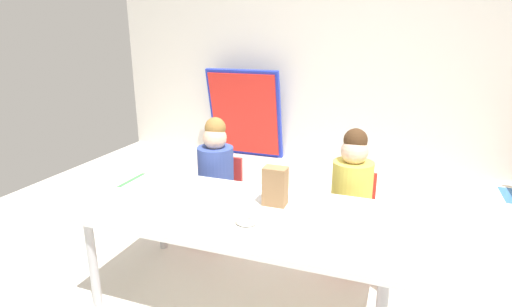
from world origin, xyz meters
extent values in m
cube|color=silver|center=(0.00, 0.00, -0.01)|extent=(5.72, 4.56, 0.02)
cube|color=#478C51|center=(-1.80, 0.90, 0.00)|extent=(0.43, 0.43, 0.00)
cube|color=#336BB2|center=(0.00, 0.90, 0.00)|extent=(0.43, 0.43, 0.00)
cube|color=#478C51|center=(-0.45, 0.45, 0.00)|extent=(0.43, 0.43, 0.00)
cube|color=beige|center=(0.00, 2.28, 1.29)|extent=(5.72, 0.10, 2.58)
cube|color=white|center=(-0.15, -0.51, 0.55)|extent=(1.69, 0.80, 0.04)
cylinder|color=#B2B2B7|center=(-0.92, -0.85, 0.27)|extent=(0.05, 0.05, 0.53)
cylinder|color=#B2B2B7|center=(-0.92, -0.17, 0.27)|extent=(0.05, 0.05, 0.53)
cylinder|color=#B2B2B7|center=(0.61, -0.17, 0.27)|extent=(0.05, 0.05, 0.53)
cube|color=red|center=(-0.62, 0.11, 0.30)|extent=(0.32, 0.30, 0.03)
cube|color=red|center=(-0.62, 0.26, 0.45)|extent=(0.29, 0.02, 0.30)
cylinder|color=#384C99|center=(-0.62, 0.11, 0.52)|extent=(0.30, 0.30, 0.38)
sphere|color=beige|center=(-0.62, 0.11, 0.78)|extent=(0.17, 0.17, 0.17)
sphere|color=olive|center=(-0.62, 0.12, 0.85)|extent=(0.15, 0.15, 0.15)
cylinder|color=red|center=(-0.76, -0.02, 0.15)|extent=(0.02, 0.02, 0.28)
cylinder|color=red|center=(-0.48, -0.02, 0.15)|extent=(0.02, 0.02, 0.28)
cylinder|color=red|center=(-0.76, 0.24, 0.15)|extent=(0.02, 0.02, 0.28)
cylinder|color=red|center=(-0.48, 0.24, 0.15)|extent=(0.02, 0.02, 0.28)
cube|color=red|center=(0.35, 0.11, 0.30)|extent=(0.32, 0.30, 0.03)
cube|color=red|center=(0.35, 0.26, 0.45)|extent=(0.29, 0.02, 0.30)
cylinder|color=#D8C64C|center=(0.35, 0.11, 0.52)|extent=(0.27, 0.27, 0.38)
sphere|color=beige|center=(0.35, 0.11, 0.78)|extent=(0.17, 0.17, 0.17)
sphere|color=#472D19|center=(0.35, 0.12, 0.85)|extent=(0.15, 0.15, 0.15)
cylinder|color=red|center=(0.21, -0.02, 0.15)|extent=(0.02, 0.02, 0.28)
cylinder|color=red|center=(0.49, -0.02, 0.15)|extent=(0.02, 0.02, 0.28)
cylinder|color=red|center=(0.21, 0.24, 0.15)|extent=(0.02, 0.02, 0.28)
cylinder|color=red|center=(0.49, 0.24, 0.15)|extent=(0.02, 0.02, 0.28)
cube|color=#1E33BF|center=(-1.18, 2.09, 0.54)|extent=(0.90, 0.28, 1.09)
cube|color=red|center=(-1.18, 2.06, 0.54)|extent=(0.83, 0.23, 0.99)
cube|color=#9E754C|center=(-0.01, -0.38, 0.68)|extent=(0.13, 0.09, 0.22)
cylinder|color=white|center=(-0.07, -0.66, 0.57)|extent=(0.18, 0.18, 0.01)
cylinder|color=white|center=(-0.36, -0.39, 0.57)|extent=(0.18, 0.18, 0.01)
torus|color=white|center=(-0.07, -0.66, 0.59)|extent=(0.12, 0.12, 0.04)
camera|label=1|loc=(0.61, -2.38, 1.50)|focal=28.28mm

